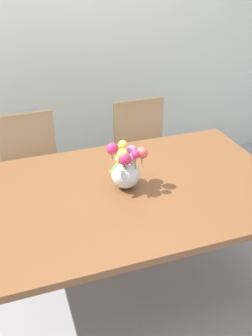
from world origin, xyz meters
TOP-DOWN VIEW (x-y plane):
  - ground_plane at (0.00, 0.00)m, footprint 12.00×12.00m
  - back_wall at (0.00, 1.60)m, footprint 7.00×0.10m
  - dining_table at (0.00, 0.00)m, footprint 1.80×1.11m
  - chair_left at (-0.45, 0.90)m, footprint 0.42×0.42m
  - chair_right at (0.45, 0.90)m, footprint 0.42×0.42m
  - flower_vase at (0.01, 0.03)m, footprint 0.24×0.23m

SIDE VIEW (x-z plane):
  - ground_plane at x=0.00m, z-range 0.00..0.00m
  - chair_left at x=-0.45m, z-range 0.07..0.97m
  - chair_right at x=0.45m, z-range 0.07..0.97m
  - dining_table at x=0.00m, z-range 0.31..1.08m
  - flower_vase at x=0.01m, z-range 0.76..1.02m
  - back_wall at x=0.00m, z-range 0.00..2.80m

